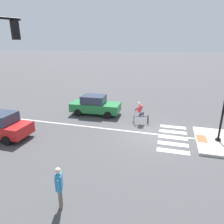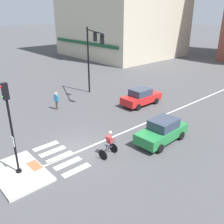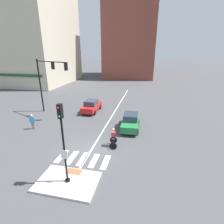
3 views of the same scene
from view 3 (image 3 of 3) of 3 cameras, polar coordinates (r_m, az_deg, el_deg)
The scene contains 17 objects.
ground_plane at distance 15.12m, azimuth -7.78°, elevation -12.42°, with size 300.00×300.00×0.00m, color #474749.
traffic_island at distance 12.22m, azimuth -14.47°, elevation -21.51°, with size 3.84×2.54×0.15m, color beige.
tactile_pad_front at distance 12.79m, azimuth -12.59°, elevation -18.69°, with size 1.10×0.60×0.01m, color #DB5B38.
signal_pole at distance 10.43m, azimuth -15.98°, elevation -8.28°, with size 0.44×0.38×5.15m.
crosswalk_stripe_a at distance 14.82m, azimuth -16.43°, elevation -13.85°, with size 0.44×1.80×0.01m, color silver.
crosswalk_stripe_b at distance 14.44m, azimuth -13.13°, elevation -14.49°, with size 0.44×1.80×0.01m, color silver.
crosswalk_stripe_c at distance 14.11m, azimuth -9.63°, elevation -15.12°, with size 0.44×1.80×0.01m, color silver.
crosswalk_stripe_d at distance 13.83m, azimuth -5.96°, elevation -15.72°, with size 0.44×1.80×0.01m, color silver.
crosswalk_stripe_e at distance 13.61m, azimuth -2.14°, elevation -16.27°, with size 0.44×1.80×0.01m, color silver.
lane_centre_line at distance 23.77m, azimuth 0.89°, elevation 0.12°, with size 0.14×28.00×0.01m, color silver.
traffic_light_mast at distance 23.25m, azimuth -20.69°, elevation 10.82°, with size 5.42×2.47×7.00m.
building_corner_left at distance 57.34m, azimuth 6.39°, elevation 22.81°, with size 15.09×16.90×22.17m.
building_corner_right at distance 50.88m, azimuth -26.42°, elevation 21.50°, with size 20.92×19.22×22.32m.
car_red_westbound_far at distance 23.78m, azimuth -6.78°, elevation 2.04°, with size 1.89×4.12×1.64m.
car_green_eastbound_mid at distance 18.57m, azimuth 6.16°, elevation -3.14°, with size 1.97×4.16×1.64m.
cyclist at distance 15.13m, azimuth 0.44°, elevation -8.37°, with size 0.84×1.19×1.68m.
pedestrian_at_curb_left at distance 20.12m, azimuth -24.95°, elevation -2.59°, with size 0.52×0.34×1.67m.
Camera 3 is at (4.67, -11.93, 8.02)m, focal length 27.55 mm.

